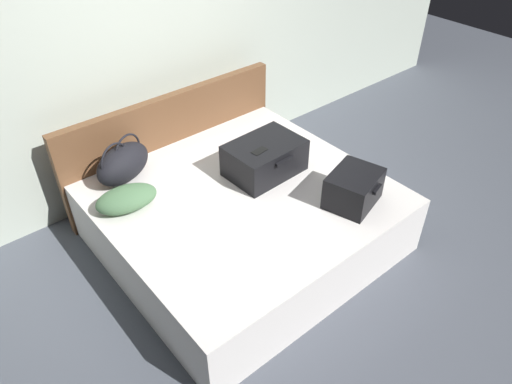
% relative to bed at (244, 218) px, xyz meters
% --- Properties ---
extents(ground_plane, '(12.00, 12.00, 0.00)m').
position_rel_bed_xyz_m(ground_plane, '(0.00, -0.40, -0.25)').
color(ground_plane, '#4C515B').
extents(back_wall, '(8.00, 0.10, 2.60)m').
position_rel_bed_xyz_m(back_wall, '(0.00, 1.25, 1.05)').
color(back_wall, '#B7C1B2').
rests_on(back_wall, ground).
extents(bed, '(1.99, 1.87, 0.49)m').
position_rel_bed_xyz_m(bed, '(0.00, 0.00, 0.00)').
color(bed, silver).
rests_on(bed, ground).
extents(headboard, '(2.03, 0.08, 0.91)m').
position_rel_bed_xyz_m(headboard, '(0.00, 0.98, 0.21)').
color(headboard, brown).
rests_on(headboard, ground).
extents(hard_case_large, '(0.59, 0.44, 0.27)m').
position_rel_bed_xyz_m(hard_case_large, '(0.30, 0.11, 0.38)').
color(hard_case_large, black).
rests_on(hard_case_large, bed).
extents(hard_case_medium, '(0.46, 0.40, 0.25)m').
position_rel_bed_xyz_m(hard_case_medium, '(0.54, -0.58, 0.37)').
color(hard_case_medium, black).
rests_on(hard_case_medium, bed).
extents(duffel_bag, '(0.55, 0.42, 0.35)m').
position_rel_bed_xyz_m(duffel_bag, '(-0.58, 0.73, 0.39)').
color(duffel_bag, black).
rests_on(duffel_bag, bed).
extents(pillow_near_headboard, '(0.48, 0.33, 0.17)m').
position_rel_bed_xyz_m(pillow_near_headboard, '(-0.74, 0.40, 0.33)').
color(pillow_near_headboard, '#4C724C').
rests_on(pillow_near_headboard, bed).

